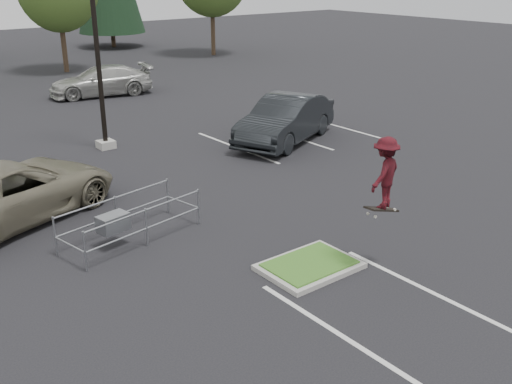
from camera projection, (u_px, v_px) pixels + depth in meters
ground at (309, 269)px, 13.93m from camera, size 120.00×120.00×0.00m
grass_median at (309, 266)px, 13.90m from camera, size 2.20×1.60×0.16m
stall_lines at (136, 205)px, 17.57m from camera, size 22.62×17.60×0.01m
light_pole at (95, 26)px, 21.40m from camera, size 0.70×0.60×10.12m
cart_corral at (117, 221)px, 14.90m from camera, size 3.78×1.94×1.02m
skateboarder at (385, 174)px, 13.04m from camera, size 1.18×0.88×1.84m
car_l_tan at (10, 192)px, 16.27m from camera, size 6.58×4.68×1.67m
car_r_charc at (285, 119)px, 23.54m from camera, size 5.82×3.94×1.81m
car_far_silver at (102, 81)px, 32.01m from camera, size 5.71×3.22×1.56m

